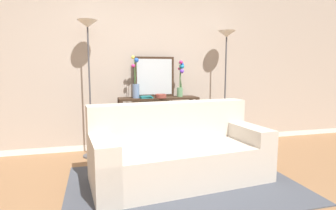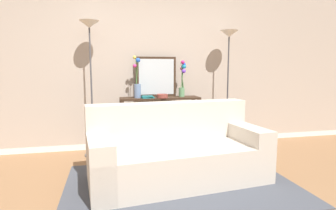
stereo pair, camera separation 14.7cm
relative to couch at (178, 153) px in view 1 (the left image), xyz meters
name	(u,v)px [view 1 (the left image)]	position (x,y,z in m)	size (l,w,h in m)	color
ground_plane	(167,207)	(-0.29, -0.59, -0.32)	(16.00, 16.00, 0.02)	#936B47
back_wall	(133,53)	(-0.29, 1.53, 1.23)	(12.00, 0.15, 3.09)	white
area_rug	(183,184)	(0.01, -0.16, -0.31)	(2.50, 1.70, 0.01)	#474C56
couch	(178,153)	(0.00, 0.00, 0.00)	(2.06, 1.09, 0.88)	beige
console_table	(159,114)	(0.05, 1.21, 0.26)	(1.24, 0.34, 0.84)	#382619
floor_lamp_left	(88,51)	(-0.98, 1.14, 1.22)	(0.28, 0.28, 1.96)	#4C4C51
floor_lamp_right	(226,56)	(1.15, 1.14, 1.17)	(0.28, 0.28, 1.89)	#4C4C51
wall_mirror	(154,77)	(0.01, 1.35, 0.85)	(0.63, 0.02, 0.63)	#382619
vase_tall_flowers	(136,84)	(-0.31, 1.20, 0.75)	(0.12, 0.12, 0.64)	#6B84AD
vase_short_flowers	(181,80)	(0.41, 1.23, 0.80)	(0.12, 0.12, 0.57)	#669E6B
fruit_bowl	(161,96)	(0.06, 1.11, 0.56)	(0.18, 0.18, 0.06)	brown
book_stack	(146,97)	(-0.17, 1.11, 0.55)	(0.19, 0.14, 0.04)	#1E7075
book_row_under_console	(139,148)	(-0.27, 1.21, -0.26)	(0.40, 0.18, 0.13)	#2D2D33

